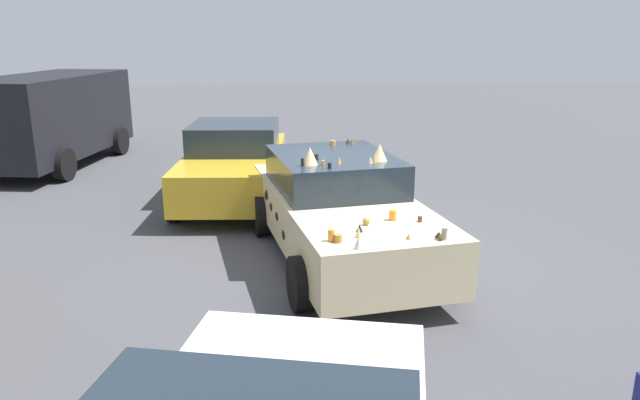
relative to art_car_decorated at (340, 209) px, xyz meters
name	(u,v)px	position (x,y,z in m)	size (l,w,h in m)	color
ground_plane	(341,260)	(-0.08, -0.02, -0.74)	(60.00, 60.00, 0.00)	#47474C
art_car_decorated	(340,209)	(0.00, 0.00, 0.00)	(4.73, 2.64, 1.69)	beige
parked_van_near_right	(51,116)	(6.69, 6.31, 0.48)	(5.21, 2.77, 2.17)	black
parked_sedan_near_left	(235,163)	(3.24, 1.70, -0.01)	(4.33, 2.17, 1.48)	gold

